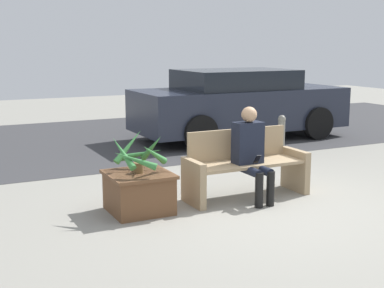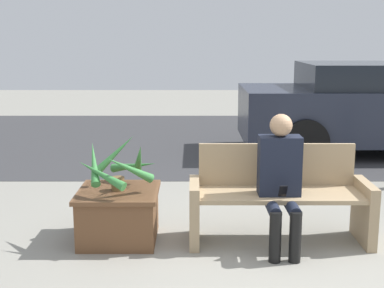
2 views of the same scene
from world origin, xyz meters
name	(u,v)px [view 1 (image 1 of 2)]	position (x,y,z in m)	size (l,w,h in m)	color
ground_plane	(263,208)	(0.00, 0.00, 0.00)	(30.00, 30.00, 0.00)	gray
road_surface	(119,138)	(0.00, 5.62, 0.00)	(20.00, 6.00, 0.01)	#38383A
bench	(245,166)	(0.06, 0.55, 0.42)	(1.68, 0.56, 0.89)	tan
person_seated	(251,149)	(0.04, 0.36, 0.68)	(0.38, 0.58, 1.23)	black
planter_box	(139,191)	(-1.45, 0.55, 0.26)	(0.75, 0.75, 0.49)	brown
potted_plant	(139,153)	(-1.44, 0.55, 0.73)	(0.74, 0.76, 0.51)	brown
parked_car	(239,104)	(2.34, 4.47, 0.75)	(4.57, 1.98, 1.48)	#232838
bollard_post	(281,136)	(1.93, 2.32, 0.41)	(0.14, 0.14, 0.78)	slate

